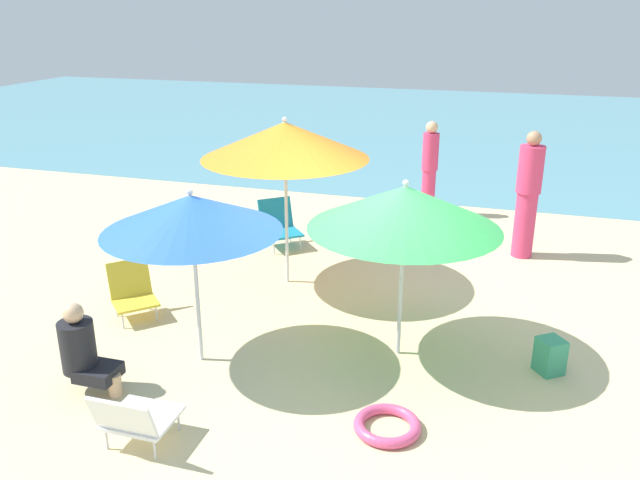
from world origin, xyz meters
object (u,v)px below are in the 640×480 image
umbrella_green (405,208)px  beach_chair_c (134,418)px  umbrella_orange (285,140)px  person_c (83,350)px  person_a (430,168)px  umbrella_blue (191,213)px  swim_ring (387,425)px  beach_chair_b (279,224)px  beach_chair_a (132,291)px  person_b (528,195)px  beach_bag (550,356)px

umbrella_green → beach_chair_c: 2.99m
umbrella_orange → person_c: 3.33m
umbrella_green → person_a: size_ratio=1.18×
beach_chair_c → umbrella_orange: bearing=-0.9°
umbrella_blue → swim_ring: size_ratio=3.12×
umbrella_green → person_a: 4.77m
beach_chair_b → beach_chair_c: 4.72m
beach_chair_a → person_c: bearing=-28.7°
beach_chair_a → person_b: size_ratio=0.39×
beach_chair_c → person_a: bearing=-11.4°
person_b → beach_chair_b: bearing=-11.5°
beach_chair_a → beach_bag: beach_chair_a is taller
beach_chair_a → beach_chair_b: 2.74m
beach_chair_b → person_a: size_ratio=0.50×
umbrella_green → person_c: bearing=-149.9°
beach_chair_c → beach_bag: bearing=-56.0°
beach_chair_c → beach_chair_b: bearing=6.2°
umbrella_green → beach_chair_a: (-3.04, -0.03, -1.25)m
beach_chair_b → person_b: (3.41, 0.60, 0.56)m
beach_chair_b → person_a: bearing=98.1°
beach_chair_c → beach_bag: 3.84m
person_a → beach_bag: 5.02m
beach_chair_c → person_a: (1.33, 6.79, 0.52)m
person_a → swim_ring: size_ratio=2.77×
umbrella_green → beach_bag: bearing=2.7°
umbrella_orange → person_a: 3.71m
beach_bag → umbrella_orange: bearing=157.4°
swim_ring → beach_chair_a: bearing=158.5°
umbrella_blue → person_b: 4.96m
umbrella_orange → person_a: umbrella_orange is taller
umbrella_blue → person_a: bearing=74.8°
umbrella_green → person_c: 3.21m
swim_ring → umbrella_orange: bearing=124.6°
umbrella_orange → umbrella_blue: bearing=-94.7°
person_b → swim_ring: size_ratio=3.11×
beach_chair_c → person_b: bearing=-28.9°
umbrella_blue → person_a: umbrella_blue is taller
person_a → beach_chair_a: bearing=-84.9°
umbrella_green → umbrella_blue: size_ratio=1.05×
person_a → person_b: size_ratio=0.89×
umbrella_orange → person_c: bearing=-107.6°
beach_chair_a → person_a: bearing=105.5°
person_c → swim_ring: size_ratio=1.54×
person_b → umbrella_green: bearing=48.6°
umbrella_green → beach_chair_a: bearing=-179.4°
beach_chair_b → person_b: person_b is taller
beach_chair_c → beach_bag: size_ratio=1.60×
beach_bag → umbrella_green: bearing=-177.3°
umbrella_green → beach_chair_a: umbrella_green is taller
person_c → person_b: bearing=50.7°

